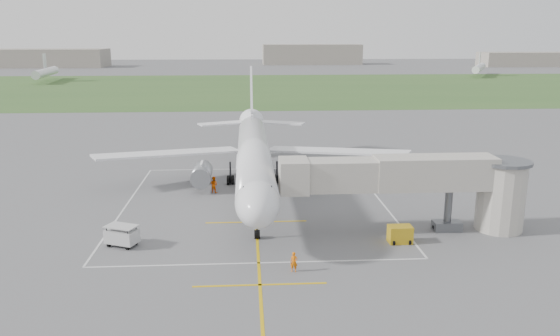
{
  "coord_description": "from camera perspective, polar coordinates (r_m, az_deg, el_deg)",
  "views": [
    {
      "loc": [
        -0.83,
        -61.25,
        18.1
      ],
      "look_at": [
        2.75,
        -4.0,
        4.0
      ],
      "focal_mm": 35.0,
      "sensor_mm": 36.0,
      "label": 1
    }
  ],
  "objects": [
    {
      "name": "airliner",
      "position": [
        63.51,
        -2.74,
        1.33
      ],
      "size": [
        38.93,
        46.75,
        13.52
      ],
      "color": "white",
      "rests_on": "ground"
    },
    {
      "name": "distant_hangars",
      "position": [
        327.06,
        -6.39,
        11.46
      ],
      "size": [
        345.0,
        49.0,
        12.0
      ],
      "color": "gray",
      "rests_on": "ground"
    },
    {
      "name": "grass_strip",
      "position": [
        192.11,
        -3.35,
        8.38
      ],
      "size": [
        700.0,
        120.0,
        0.02
      ],
      "primitive_type": "cube",
      "color": "#355927",
      "rests_on": "ground"
    },
    {
      "name": "jet_bridge",
      "position": [
        52.28,
        15.02,
        -1.48
      ],
      "size": [
        23.4,
        5.0,
        7.2
      ],
      "color": "#9C978D",
      "rests_on": "ground"
    },
    {
      "name": "distant_aircraft",
      "position": [
        231.62,
        -0.41,
        10.22
      ],
      "size": [
        194.33,
        49.21,
        8.85
      ],
      "color": "white",
      "rests_on": "ground"
    },
    {
      "name": "apron_markings",
      "position": [
        58.32,
        -2.59,
        -4.28
      ],
      "size": [
        28.2,
        60.0,
        0.01
      ],
      "color": "gold",
      "rests_on": "ground"
    },
    {
      "name": "ramp_worker_nose",
      "position": [
        43.2,
        1.47,
        -9.8
      ],
      "size": [
        0.65,
        0.49,
        1.61
      ],
      "primitive_type": "imported",
      "rotation": [
        0.0,
        0.0,
        -0.18
      ],
      "color": "orange",
      "rests_on": "ground"
    },
    {
      "name": "baggage_cart",
      "position": [
        50.04,
        -16.19,
        -6.8
      ],
      "size": [
        3.12,
        2.56,
        1.88
      ],
      "rotation": [
        0.0,
        0.0,
        -0.41
      ],
      "color": "#BCBCBC",
      "rests_on": "ground"
    },
    {
      "name": "gpu_unit",
      "position": [
        50.06,
        12.44,
        -6.79
      ],
      "size": [
        2.1,
        1.51,
        1.55
      ],
      "rotation": [
        0.0,
        0.0,
        0.02
      ],
      "color": "#B99217",
      "rests_on": "ground"
    },
    {
      "name": "ramp_worker_wing",
      "position": [
        64.38,
        -6.93,
        -1.72
      ],
      "size": [
        1.19,
        1.12,
        1.95
      ],
      "primitive_type": "imported",
      "rotation": [
        0.0,
        0.0,
        2.59
      ],
      "color": "#E95907",
      "rests_on": "ground"
    },
    {
      "name": "ground",
      "position": [
        63.88,
        -2.69,
        -2.67
      ],
      "size": [
        700.0,
        700.0,
        0.0
      ],
      "primitive_type": "plane",
      "color": "#505052",
      "rests_on": "ground"
    }
  ]
}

